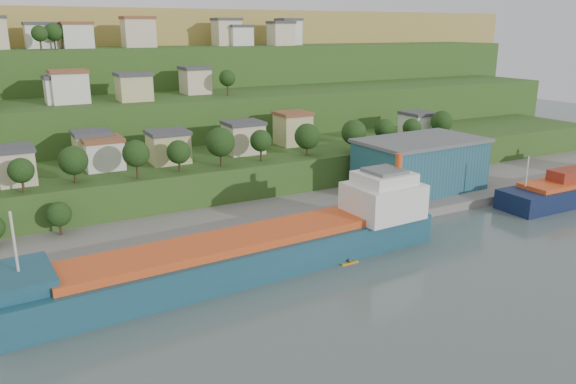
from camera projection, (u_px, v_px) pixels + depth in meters
ground at (322, 276)px, 96.54m from camera, size 500.00×500.00×0.00m
quay at (332, 213)px, 129.32m from camera, size 220.00×26.00×4.00m
hillside at (114, 128)px, 238.96m from camera, size 360.00×210.57×96.00m
cargo_ship_near at (255, 253)px, 97.90m from camera, size 78.62×16.76×20.05m
warehouse at (420, 164)px, 140.17m from camera, size 31.87×20.45×12.80m
caravan at (1, 274)px, 90.97m from camera, size 6.91×4.39×3.00m
dinghy at (0, 287)px, 88.81m from camera, size 4.30×2.18×0.82m
kayak_orange at (244, 286)px, 92.40m from camera, size 2.93×1.50×0.73m
kayak_yellow at (350, 262)px, 101.48m from camera, size 3.56×0.64×0.89m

